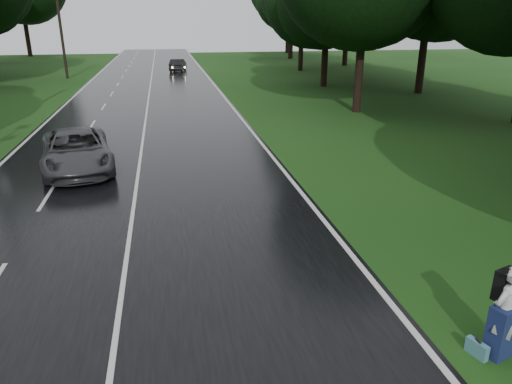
# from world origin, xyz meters

# --- Properties ---
(ground) EXTENTS (160.00, 160.00, 0.00)m
(ground) POSITION_xyz_m (0.00, 0.00, 0.00)
(ground) COLOR #1D4614
(ground) RESTS_ON ground
(road) EXTENTS (12.00, 140.00, 0.04)m
(road) POSITION_xyz_m (0.00, 20.00, 0.02)
(road) COLOR black
(road) RESTS_ON ground
(lane_center) EXTENTS (0.12, 140.00, 0.01)m
(lane_center) POSITION_xyz_m (0.00, 20.00, 0.04)
(lane_center) COLOR silver
(lane_center) RESTS_ON road
(grey_car) EXTENTS (3.64, 6.07, 1.58)m
(grey_car) POSITION_xyz_m (-2.42, 11.20, 0.83)
(grey_car) COLOR #434548
(grey_car) RESTS_ON road
(far_car) EXTENTS (2.18, 4.36, 1.37)m
(far_car) POSITION_xyz_m (2.96, 48.67, 0.73)
(far_car) COLOR black
(far_car) RESTS_ON road
(hitchhiker) EXTENTS (0.78, 0.75, 1.85)m
(hitchhiker) POSITION_xyz_m (7.03, -2.10, 0.86)
(hitchhiker) COLOR silver
(hitchhiker) RESTS_ON ground
(suitcase) EXTENTS (0.25, 0.45, 0.31)m
(suitcase) POSITION_xyz_m (6.61, -2.07, 0.15)
(suitcase) COLOR teal
(suitcase) RESTS_ON ground
(utility_pole_far) EXTENTS (1.80, 0.28, 9.48)m
(utility_pole_far) POSITION_xyz_m (-8.50, 44.09, 0.00)
(utility_pole_far) COLOR black
(utility_pole_far) RESTS_ON ground
(tree_right_d) EXTENTS (9.89, 9.89, 15.46)m
(tree_right_d) POSITION_xyz_m (13.70, 21.16, 0.00)
(tree_right_d) COLOR black
(tree_right_d) RESTS_ON ground
(tree_right_e) EXTENTS (8.11, 8.11, 12.67)m
(tree_right_e) POSITION_xyz_m (15.55, 33.50, 0.00)
(tree_right_e) COLOR black
(tree_right_e) RESTS_ON ground
(tree_right_f) EXTENTS (9.30, 9.30, 14.52)m
(tree_right_f) POSITION_xyz_m (17.14, 46.79, 0.00)
(tree_right_f) COLOR black
(tree_right_f) RESTS_ON ground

